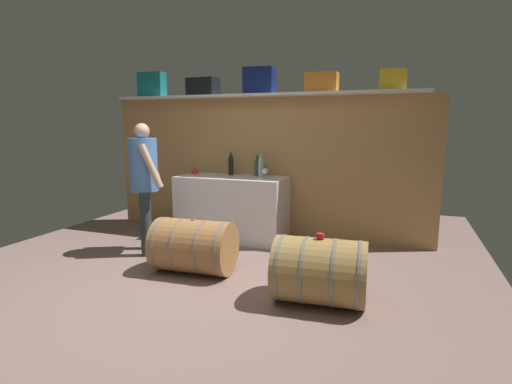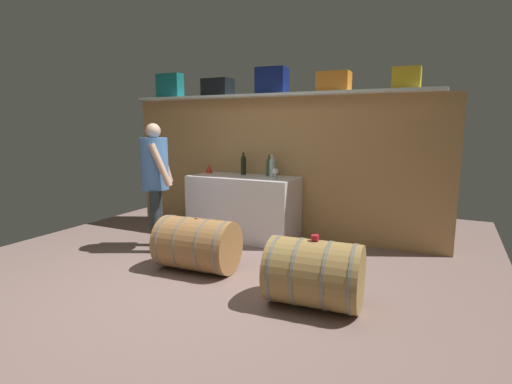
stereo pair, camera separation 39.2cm
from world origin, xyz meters
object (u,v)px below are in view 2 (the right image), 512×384
at_px(wine_barrel_far, 197,244).
at_px(winemaker_pouring, 155,173).
at_px(toolcase_yellow, 407,78).
at_px(toolcase_navy, 272,81).
at_px(tasting_cup, 315,238).
at_px(toolcase_teal, 170,86).
at_px(wine_glass, 275,172).
at_px(wine_barrel_near, 315,273).
at_px(wine_bottle_green, 269,167).
at_px(red_funnel, 209,169).
at_px(work_cabinet, 243,207).
at_px(toolcase_orange, 334,82).
at_px(wine_bottle_clear, 272,167).
at_px(wine_bottle_dark, 243,164).
at_px(toolcase_black, 218,87).

height_order(wine_barrel_far, winemaker_pouring, winemaker_pouring).
height_order(toolcase_yellow, wine_barrel_far, toolcase_yellow).
distance_m(toolcase_navy, tasting_cup, 2.73).
bearing_deg(toolcase_teal, wine_glass, -9.51).
bearing_deg(wine_barrel_near, toolcase_yellow, 72.10).
height_order(wine_bottle_green, red_funnel, wine_bottle_green).
bearing_deg(work_cabinet, toolcase_orange, 11.67).
xyz_separation_m(wine_barrel_far, winemaker_pouring, (-0.89, 0.41, 0.69)).
bearing_deg(wine_barrel_far, toolcase_orange, 53.88).
height_order(toolcase_navy, wine_bottle_clear, toolcase_navy).
bearing_deg(wine_bottle_dark, red_funnel, -177.24).
bearing_deg(tasting_cup, wine_barrel_far, 168.66).
bearing_deg(red_funnel, winemaker_pouring, -95.58).
bearing_deg(wine_bottle_dark, work_cabinet, -63.13).
height_order(work_cabinet, wine_bottle_dark, wine_bottle_dark).
height_order(toolcase_orange, wine_glass, toolcase_orange).
bearing_deg(tasting_cup, wine_bottle_clear, 124.01).
bearing_deg(wine_barrel_near, work_cabinet, 129.85).
bearing_deg(wine_glass, wine_bottle_clear, 126.06).
distance_m(red_funnel, tasting_cup, 2.85).
bearing_deg(red_funnel, wine_barrel_near, -38.63).
height_order(toolcase_black, wine_glass, toolcase_black).
relative_size(toolcase_navy, wine_barrel_far, 0.46).
bearing_deg(toolcase_black, toolcase_teal, -177.33).
distance_m(toolcase_teal, wine_barrel_near, 3.98).
distance_m(wine_bottle_clear, tasting_cup, 2.13).
relative_size(toolcase_orange, tasting_cup, 5.99).
xyz_separation_m(red_funnel, wine_barrel_near, (2.21, -1.77, -0.64)).
xyz_separation_m(wine_glass, winemaker_pouring, (-1.26, -0.88, 0.01)).
relative_size(toolcase_yellow, wine_bottle_clear, 0.99).
distance_m(toolcase_orange, wine_bottle_dark, 1.66).
height_order(toolcase_black, toolcase_yellow, same).
bearing_deg(wine_barrel_near, toolcase_orange, 98.01).
distance_m(toolcase_navy, toolcase_yellow, 1.72).
bearing_deg(wine_bottle_dark, toolcase_navy, 11.84).
xyz_separation_m(toolcase_orange, wine_bottle_green, (-0.87, -0.04, -1.11)).
distance_m(toolcase_orange, wine_barrel_near, 2.64).
bearing_deg(wine_bottle_dark, wine_barrel_near, -47.46).
distance_m(toolcase_teal, wine_barrel_far, 2.91).
xyz_separation_m(wine_glass, wine_barrel_near, (1.06, -1.58, -0.67)).
distance_m(toolcase_yellow, wine_bottle_clear, 1.98).
bearing_deg(wine_glass, wine_bottle_green, 128.55).
xyz_separation_m(wine_bottle_dark, wine_bottle_clear, (0.48, -0.06, -0.01)).
distance_m(toolcase_yellow, wine_glass, 1.93).
xyz_separation_m(toolcase_orange, red_funnel, (-1.82, -0.11, -1.18)).
relative_size(toolcase_orange, wine_barrel_near, 0.48).
relative_size(wine_barrel_far, tasting_cup, 12.91).
height_order(work_cabinet, winemaker_pouring, winemaker_pouring).
relative_size(wine_bottle_green, tasting_cup, 4.38).
relative_size(toolcase_yellow, wine_barrel_near, 0.37).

